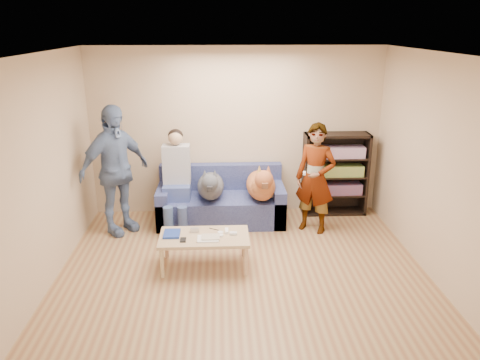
{
  "coord_description": "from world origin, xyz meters",
  "views": [
    {
      "loc": [
        -0.27,
        -4.61,
        2.9
      ],
      "look_at": [
        0.0,
        1.2,
        0.95
      ],
      "focal_mm": 35.0,
      "sensor_mm": 36.0,
      "label": 1
    }
  ],
  "objects_px": {
    "person_standing_right": "(315,179)",
    "notebook_blue": "(172,234)",
    "sofa": "(221,203)",
    "bookshelf": "(335,172)",
    "person_standing_left": "(115,170)",
    "dog_tan": "(261,185)",
    "dog_gray": "(211,186)",
    "person_seated": "(176,176)",
    "coffee_table": "(204,239)",
    "camera_silver": "(195,230)"
  },
  "relations": [
    {
      "from": "person_standing_right",
      "to": "notebook_blue",
      "type": "relative_size",
      "value": 6.14
    },
    {
      "from": "sofa",
      "to": "bookshelf",
      "type": "relative_size",
      "value": 1.46
    },
    {
      "from": "person_standing_right",
      "to": "sofa",
      "type": "height_order",
      "value": "person_standing_right"
    },
    {
      "from": "person_standing_left",
      "to": "bookshelf",
      "type": "distance_m",
      "value": 3.35
    },
    {
      "from": "dog_tan",
      "to": "bookshelf",
      "type": "relative_size",
      "value": 0.9
    },
    {
      "from": "person_standing_right",
      "to": "notebook_blue",
      "type": "xyz_separation_m",
      "value": [
        -1.97,
        -0.98,
        -0.37
      ]
    },
    {
      "from": "person_standing_left",
      "to": "notebook_blue",
      "type": "bearing_deg",
      "value": -95.75
    },
    {
      "from": "dog_gray",
      "to": "sofa",
      "type": "bearing_deg",
      "value": 50.6
    },
    {
      "from": "person_seated",
      "to": "bookshelf",
      "type": "bearing_deg",
      "value": 8.36
    },
    {
      "from": "sofa",
      "to": "bookshelf",
      "type": "height_order",
      "value": "bookshelf"
    },
    {
      "from": "person_standing_right",
      "to": "person_standing_left",
      "type": "height_order",
      "value": "person_standing_left"
    },
    {
      "from": "dog_tan",
      "to": "coffee_table",
      "type": "relative_size",
      "value": 1.07
    },
    {
      "from": "notebook_blue",
      "to": "camera_silver",
      "type": "xyz_separation_m",
      "value": [
        0.28,
        0.07,
        0.01
      ]
    },
    {
      "from": "person_standing_left",
      "to": "camera_silver",
      "type": "distance_m",
      "value": 1.6
    },
    {
      "from": "notebook_blue",
      "to": "camera_silver",
      "type": "relative_size",
      "value": 2.36
    },
    {
      "from": "person_seated",
      "to": "notebook_blue",
      "type": "bearing_deg",
      "value": -88.44
    },
    {
      "from": "person_standing_left",
      "to": "notebook_blue",
      "type": "relative_size",
      "value": 7.17
    },
    {
      "from": "notebook_blue",
      "to": "dog_tan",
      "type": "bearing_deg",
      "value": 44.18
    },
    {
      "from": "sofa",
      "to": "person_seated",
      "type": "bearing_deg",
      "value": -169.02
    },
    {
      "from": "person_standing_right",
      "to": "dog_tan",
      "type": "bearing_deg",
      "value": -164.19
    },
    {
      "from": "sofa",
      "to": "person_standing_right",
      "type": "bearing_deg",
      "value": -17.48
    },
    {
      "from": "dog_gray",
      "to": "bookshelf",
      "type": "xyz_separation_m",
      "value": [
        1.95,
        0.42,
        0.05
      ]
    },
    {
      "from": "person_seated",
      "to": "coffee_table",
      "type": "bearing_deg",
      "value": -71.86
    },
    {
      "from": "person_standing_right",
      "to": "person_standing_left",
      "type": "xyz_separation_m",
      "value": [
        -2.84,
        0.08,
        0.14
      ]
    },
    {
      "from": "dog_tan",
      "to": "person_standing_right",
      "type": "bearing_deg",
      "value": -14.88
    },
    {
      "from": "sofa",
      "to": "dog_tan",
      "type": "distance_m",
      "value": 0.74
    },
    {
      "from": "person_standing_right",
      "to": "coffee_table",
      "type": "height_order",
      "value": "person_standing_right"
    },
    {
      "from": "sofa",
      "to": "person_seated",
      "type": "relative_size",
      "value": 1.29
    },
    {
      "from": "notebook_blue",
      "to": "camera_silver",
      "type": "bearing_deg",
      "value": 14.04
    },
    {
      "from": "notebook_blue",
      "to": "coffee_table",
      "type": "height_order",
      "value": "notebook_blue"
    },
    {
      "from": "person_standing_right",
      "to": "person_seated",
      "type": "bearing_deg",
      "value": -157.79
    },
    {
      "from": "notebook_blue",
      "to": "person_standing_right",
      "type": "bearing_deg",
      "value": 26.45
    },
    {
      "from": "notebook_blue",
      "to": "coffee_table",
      "type": "relative_size",
      "value": 0.24
    },
    {
      "from": "coffee_table",
      "to": "notebook_blue",
      "type": "bearing_deg",
      "value": 172.87
    },
    {
      "from": "coffee_table",
      "to": "dog_gray",
      "type": "bearing_deg",
      "value": 87.07
    },
    {
      "from": "camera_silver",
      "to": "dog_gray",
      "type": "bearing_deg",
      "value": 80.85
    },
    {
      "from": "person_standing_right",
      "to": "dog_gray",
      "type": "height_order",
      "value": "person_standing_right"
    },
    {
      "from": "person_standing_right",
      "to": "dog_gray",
      "type": "bearing_deg",
      "value": -158.35
    },
    {
      "from": "camera_silver",
      "to": "dog_gray",
      "type": "relative_size",
      "value": 0.09
    },
    {
      "from": "notebook_blue",
      "to": "person_standing_left",
      "type": "bearing_deg",
      "value": 129.51
    },
    {
      "from": "dog_gray",
      "to": "dog_tan",
      "type": "xyz_separation_m",
      "value": [
        0.75,
        -0.04,
        0.02
      ]
    },
    {
      "from": "notebook_blue",
      "to": "bookshelf",
      "type": "distance_m",
      "value": 2.93
    },
    {
      "from": "coffee_table",
      "to": "person_standing_right",
      "type": "bearing_deg",
      "value": 33.27
    },
    {
      "from": "camera_silver",
      "to": "person_standing_right",
      "type": "bearing_deg",
      "value": 28.3
    },
    {
      "from": "notebook_blue",
      "to": "camera_silver",
      "type": "distance_m",
      "value": 0.29
    },
    {
      "from": "person_standing_right",
      "to": "coffee_table",
      "type": "relative_size",
      "value": 1.45
    },
    {
      "from": "dog_gray",
      "to": "person_seated",
      "type": "bearing_deg",
      "value": 173.22
    },
    {
      "from": "dog_tan",
      "to": "coffee_table",
      "type": "distance_m",
      "value": 1.5
    },
    {
      "from": "person_standing_right",
      "to": "bookshelf",
      "type": "bearing_deg",
      "value": 86.38
    },
    {
      "from": "bookshelf",
      "to": "sofa",
      "type": "bearing_deg",
      "value": -172.6
    }
  ]
}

